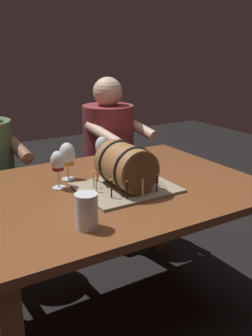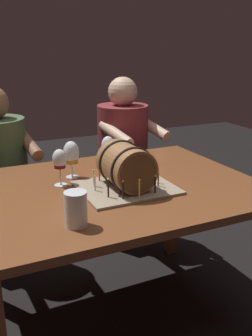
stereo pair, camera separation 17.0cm
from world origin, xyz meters
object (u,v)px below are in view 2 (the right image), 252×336
object	(u,v)px
barrel_cake	(126,169)
wine_glass_amber	(71,154)
wine_glass_rose	(108,147)
beer_pint	(76,210)
dining_table	(113,205)
wine_glass_red	(60,161)
person_seated_left	(0,184)
person_seated_right	(123,166)

from	to	relation	value
barrel_cake	wine_glass_amber	distance (m)	0.31
wine_glass_rose	beer_pint	world-z (taller)	wine_glass_rose
dining_table	wine_glass_red	bearing A→B (deg)	154.67
dining_table	wine_glass_amber	xyz separation A→B (m)	(-0.14, 0.19, 0.22)
barrel_cake	person_seated_left	distance (m)	1.02
barrel_cake	wine_glass_amber	xyz separation A→B (m)	(-0.17, 0.26, 0.02)
wine_glass_amber	person_seated_right	world-z (taller)	person_seated_right
dining_table	wine_glass_rose	bearing A→B (deg)	72.58
wine_glass_amber	person_seated_left	distance (m)	0.74
wine_glass_rose	beer_pint	bearing A→B (deg)	-122.61
wine_glass_rose	person_seated_left	xyz separation A→B (m)	(-0.50, 0.56, -0.31)
barrel_cake	person_seated_left	world-z (taller)	person_seated_left
wine_glass_rose	beer_pint	distance (m)	0.67
wine_glass_rose	dining_table	bearing A→B (deg)	-107.42
dining_table	person_seated_left	world-z (taller)	person_seated_left
beer_pint	wine_glass_rose	bearing A→B (deg)	57.39
barrel_cake	wine_glass_red	size ratio (longest dim) A/B	2.40
wine_glass_amber	person_seated_left	size ratio (longest dim) A/B	0.16
beer_pint	person_seated_left	size ratio (longest dim) A/B	0.11
wine_glass_rose	person_seated_left	world-z (taller)	person_seated_left
wine_glass_amber	wine_glass_red	distance (m)	0.12
person_seated_right	wine_glass_rose	bearing A→B (deg)	-121.63
wine_glass_rose	person_seated_right	bearing A→B (deg)	58.37
wine_glass_rose	beer_pint	size ratio (longest dim) A/B	1.36
wine_glass_amber	person_seated_right	size ratio (longest dim) A/B	0.16
barrel_cake	person_seated_right	world-z (taller)	person_seated_right
wine_glass_red	beer_pint	distance (m)	0.44
barrel_cake	beer_pint	distance (m)	0.41
person_seated_right	wine_glass_red	bearing A→B (deg)	-132.66
barrel_cake	dining_table	bearing A→B (deg)	118.24
wine_glass_amber	dining_table	bearing A→B (deg)	-54.36
wine_glass_amber	person_seated_right	distance (m)	0.88
barrel_cake	person_seated_right	distance (m)	0.99
wine_glass_rose	barrel_cake	bearing A→B (deg)	-97.50
beer_pint	person_seated_right	world-z (taller)	person_seated_right
person_seated_left	wine_glass_amber	bearing A→B (deg)	-65.14
dining_table	wine_glass_amber	world-z (taller)	wine_glass_amber
wine_glass_red	wine_glass_rose	bearing A→B (deg)	24.51
wine_glass_rose	wine_glass_amber	bearing A→B (deg)	-167.57
barrel_cake	wine_glass_red	world-z (taller)	barrel_cake
dining_table	beer_pint	xyz separation A→B (m)	(-0.29, -0.32, 0.16)
barrel_cake	beer_pint	size ratio (longest dim) A/B	3.22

